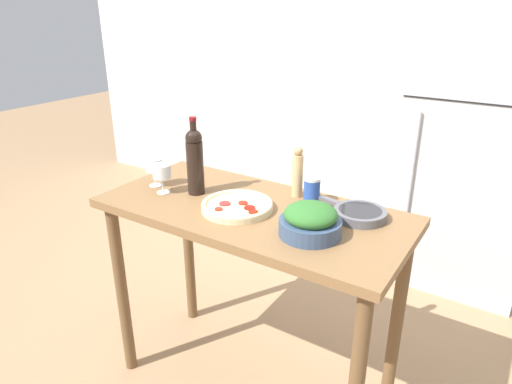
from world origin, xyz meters
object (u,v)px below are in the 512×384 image
(wine_glass_far, at_px, (154,166))
(salad_bowl, at_px, (310,221))
(refrigerator, at_px, (474,154))
(wine_bottle, at_px, (196,159))
(homemade_pizza, at_px, (237,206))
(salt_canister, at_px, (312,190))
(cast_iron_skillet, at_px, (359,213))
(wine_glass_near, at_px, (162,173))
(pepper_mill, at_px, (298,173))

(wine_glass_far, height_order, salad_bowl, wine_glass_far)
(refrigerator, distance_m, salad_bowl, 1.72)
(wine_bottle, distance_m, homemade_pizza, 0.30)
(homemade_pizza, height_order, salt_canister, salt_canister)
(cast_iron_skillet, bearing_deg, wine_glass_near, -164.91)
(refrigerator, height_order, cast_iron_skillet, refrigerator)
(wine_bottle, bearing_deg, pepper_mill, 27.51)
(salad_bowl, distance_m, salt_canister, 0.30)
(salad_bowl, height_order, cast_iron_skillet, salad_bowl)
(wine_bottle, bearing_deg, refrigerator, 60.05)
(salad_bowl, bearing_deg, wine_bottle, 171.49)
(wine_bottle, bearing_deg, wine_glass_near, -146.59)
(cast_iron_skillet, bearing_deg, refrigerator, 81.68)
(wine_bottle, xyz_separation_m, homemade_pizza, (0.26, -0.05, -0.14))
(pepper_mill, bearing_deg, cast_iron_skillet, -11.65)
(wine_bottle, bearing_deg, salad_bowl, -8.51)
(wine_glass_far, relative_size, homemade_pizza, 0.45)
(cast_iron_skillet, bearing_deg, salt_canister, 170.79)
(refrigerator, distance_m, homemade_pizza, 1.78)
(salt_canister, bearing_deg, salad_bowl, -64.86)
(homemade_pizza, distance_m, salt_canister, 0.33)
(salad_bowl, bearing_deg, wine_glass_near, 179.43)
(refrigerator, relative_size, pepper_mill, 7.64)
(salad_bowl, bearing_deg, pepper_mill, 125.44)
(wine_glass_near, relative_size, homemade_pizza, 0.45)
(salt_canister, bearing_deg, wine_glass_far, -162.51)
(refrigerator, height_order, wine_bottle, refrigerator)
(pepper_mill, relative_size, salad_bowl, 0.98)
(cast_iron_skillet, bearing_deg, pepper_mill, 168.35)
(refrigerator, bearing_deg, wine_glass_far, -124.74)
(wine_bottle, relative_size, pepper_mill, 1.53)
(refrigerator, height_order, wine_glass_far, refrigerator)
(wine_bottle, xyz_separation_m, salad_bowl, (0.61, -0.09, -0.10))
(wine_glass_near, bearing_deg, salt_canister, 23.34)
(wine_glass_far, bearing_deg, salt_canister, 17.49)
(pepper_mill, bearing_deg, salad_bowl, -54.56)
(wine_glass_far, distance_m, homemade_pizza, 0.48)
(salad_bowl, relative_size, homemade_pizza, 0.78)
(salad_bowl, bearing_deg, homemade_pizza, 174.01)
(wine_bottle, xyz_separation_m, wine_glass_near, (-0.13, -0.08, -0.06))
(pepper_mill, bearing_deg, refrigerator, 69.32)
(homemade_pizza, bearing_deg, wine_glass_far, 178.39)
(salt_canister, bearing_deg, homemade_pizza, -133.91)
(wine_glass_far, distance_m, salad_bowl, 0.82)
(refrigerator, bearing_deg, wine_bottle, -119.95)
(wine_bottle, height_order, wine_glass_near, wine_bottle)
(wine_bottle, relative_size, homemade_pizza, 1.17)
(homemade_pizza, bearing_deg, cast_iron_skillet, 23.42)
(wine_bottle, relative_size, cast_iron_skillet, 1.05)
(refrigerator, distance_m, cast_iron_skillet, 1.48)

